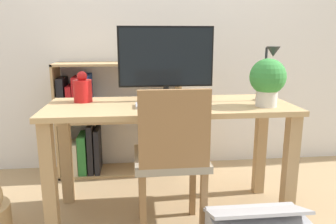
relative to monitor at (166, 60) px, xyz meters
name	(u,v)px	position (x,y,z in m)	size (l,w,h in m)	color
ground_plane	(170,212)	(0.01, -0.13, -0.98)	(10.00, 10.00, 0.00)	tan
wall_back	(158,14)	(0.01, 0.76, 0.32)	(8.00, 0.05, 2.60)	white
desk	(170,127)	(0.01, -0.13, -0.40)	(1.47, 0.56, 0.72)	tan
monitor	(166,60)	(0.00, 0.00, 0.00)	(0.60, 0.21, 0.46)	black
keyboard	(171,105)	(0.01, -0.19, -0.25)	(0.41, 0.13, 0.02)	#B2B2B7
vase	(83,89)	(-0.52, 0.00, -0.18)	(0.11, 0.11, 0.19)	red
desk_lamp	(269,69)	(0.62, -0.13, -0.05)	(0.10, 0.19, 0.34)	#2D2D33
potted_plant	(268,80)	(0.56, -0.25, -0.10)	(0.21, 0.21, 0.28)	silver
chair	(171,156)	(-0.01, -0.38, -0.49)	(0.40, 0.40, 0.87)	#9E937F
bookshelf	(96,124)	(-0.52, 0.59, -0.55)	(0.99, 0.28, 0.92)	tan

